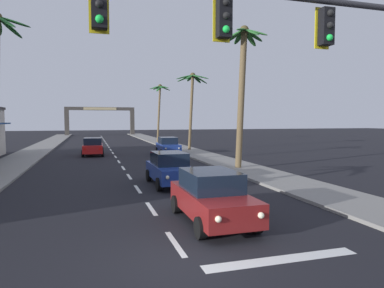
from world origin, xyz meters
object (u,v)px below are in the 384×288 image
(sedan_oncoming_far, at_px, (93,146))
(sedan_parked_nearest_kerb, at_px, (168,146))
(sedan_third_in_queue, at_px, (170,168))
(town_gateway_arch, at_px, (100,117))
(sedan_lead_at_stop_bar, at_px, (212,196))
(traffic_signal_mast, at_px, (291,46))
(palm_right_third, at_px, (192,92))
(palm_right_second, at_px, (242,75))
(palm_right_farthest, at_px, (160,98))

(sedan_oncoming_far, relative_size, sedan_parked_nearest_kerb, 1.00)
(sedan_third_in_queue, height_order, town_gateway_arch, town_gateway_arch)
(sedan_lead_at_stop_bar, distance_m, sedan_oncoming_far, 23.47)
(sedan_lead_at_stop_bar, bearing_deg, sedan_oncoming_far, 98.73)
(sedan_parked_nearest_kerb, bearing_deg, traffic_signal_mast, -95.58)
(sedan_parked_nearest_kerb, xyz_separation_m, palm_right_third, (3.39, 3.21, 5.48))
(traffic_signal_mast, relative_size, town_gateway_arch, 0.78)
(sedan_third_in_queue, xyz_separation_m, palm_right_second, (5.93, 4.11, 5.53))
(sedan_lead_at_stop_bar, bearing_deg, palm_right_second, 60.83)
(sedan_third_in_queue, bearing_deg, sedan_lead_at_stop_bar, -91.07)
(sedan_third_in_queue, relative_size, palm_right_third, 0.53)
(palm_right_second, xyz_separation_m, town_gateway_arch, (-7.68, 57.09, -2.31))
(traffic_signal_mast, xyz_separation_m, sedan_parked_nearest_kerb, (2.45, 25.08, -4.30))
(sedan_oncoming_far, distance_m, palm_right_third, 11.98)
(sedan_lead_at_stop_bar, relative_size, sedan_oncoming_far, 0.99)
(traffic_signal_mast, bearing_deg, sedan_third_in_queue, 95.32)
(traffic_signal_mast, relative_size, palm_right_farthest, 1.34)
(sedan_third_in_queue, xyz_separation_m, sedan_oncoming_far, (-3.69, 16.45, 0.00))
(palm_right_farthest, height_order, town_gateway_arch, palm_right_farthest)
(palm_right_farthest, distance_m, town_gateway_arch, 29.19)
(sedan_lead_at_stop_bar, relative_size, sedan_third_in_queue, 1.00)
(sedan_third_in_queue, bearing_deg, traffic_signal_mast, -84.68)
(sedan_parked_nearest_kerb, distance_m, town_gateway_arch, 46.15)
(sedan_parked_nearest_kerb, xyz_separation_m, town_gateway_arch, (-5.09, 45.76, 3.22))
(sedan_oncoming_far, height_order, town_gateway_arch, town_gateway_arch)
(palm_right_second, relative_size, town_gateway_arch, 0.65)
(sedan_parked_nearest_kerb, bearing_deg, sedan_oncoming_far, 171.82)
(sedan_third_in_queue, height_order, sedan_oncoming_far, same)
(traffic_signal_mast, distance_m, palm_right_third, 28.91)
(sedan_parked_nearest_kerb, height_order, palm_right_farthest, palm_right_farthest)
(traffic_signal_mast, relative_size, sedan_parked_nearest_kerb, 2.58)
(palm_right_third, xyz_separation_m, palm_right_farthest, (-0.72, 14.53, 0.24))
(sedan_parked_nearest_kerb, bearing_deg, palm_right_third, 43.37)
(sedan_oncoming_far, relative_size, palm_right_farthest, 0.52)
(palm_right_farthest, bearing_deg, sedan_parked_nearest_kerb, -98.58)
(sedan_oncoming_far, height_order, palm_right_second, palm_right_second)
(palm_right_third, bearing_deg, sedan_parked_nearest_kerb, -136.63)
(sedan_oncoming_far, bearing_deg, town_gateway_arch, 87.51)
(palm_right_third, bearing_deg, sedan_third_in_queue, -109.88)
(sedan_third_in_queue, xyz_separation_m, sedan_parked_nearest_kerb, (3.35, 15.43, 0.00))
(sedan_third_in_queue, height_order, palm_right_farthest, palm_right_farthest)
(palm_right_second, xyz_separation_m, palm_right_third, (0.81, 14.54, -0.05))
(sedan_third_in_queue, relative_size, palm_right_second, 0.46)
(sedan_lead_at_stop_bar, height_order, sedan_third_in_queue, same)
(palm_right_farthest, bearing_deg, sedan_oncoming_far, -120.14)
(sedan_lead_at_stop_bar, xyz_separation_m, town_gateway_arch, (-1.62, 67.95, 3.22))
(sedan_lead_at_stop_bar, xyz_separation_m, sedan_third_in_queue, (0.13, 6.75, 0.00))
(palm_right_third, bearing_deg, traffic_signal_mast, -101.67)
(sedan_lead_at_stop_bar, bearing_deg, traffic_signal_mast, -70.50)
(traffic_signal_mast, distance_m, sedan_oncoming_far, 26.83)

